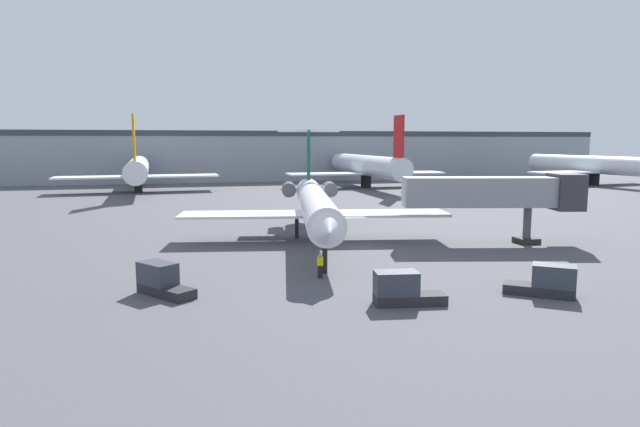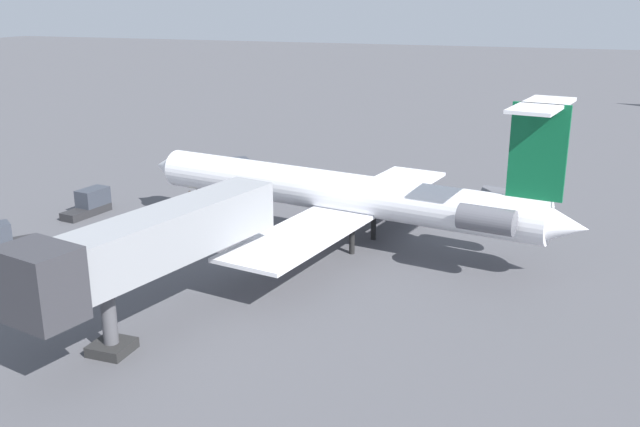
{
  "view_description": "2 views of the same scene",
  "coord_description": "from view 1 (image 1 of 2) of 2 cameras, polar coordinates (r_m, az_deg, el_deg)",
  "views": [
    {
      "loc": [
        -14.08,
        -46.39,
        9.12
      ],
      "look_at": [
        -2.57,
        0.4,
        2.74
      ],
      "focal_mm": 30.82,
      "sensor_mm": 36.0,
      "label": 1
    },
    {
      "loc": [
        40.09,
        15.45,
        16.0
      ],
      "look_at": [
        -0.33,
        0.97,
        2.67
      ],
      "focal_mm": 39.54,
      "sensor_mm": 36.0,
      "label": 2
    }
  ],
  "objects": [
    {
      "name": "jet_bridge",
      "position": [
        51.34,
        18.49,
        2.04
      ],
      "size": [
        15.9,
        6.29,
        6.24
      ],
      "color": "gray",
      "rests_on": "ground_plane"
    },
    {
      "name": "regional_jet",
      "position": [
        50.24,
        -0.58,
        1.19
      ],
      "size": [
        24.82,
        31.69,
        10.31
      ],
      "color": "white",
      "rests_on": "ground_plane"
    },
    {
      "name": "parked_airliner_centre",
      "position": [
        108.26,
        4.84,
        4.95
      ],
      "size": [
        31.24,
        37.18,
        13.35
      ],
      "color": "silver",
      "rests_on": "ground_plane"
    },
    {
      "name": "parked_airliner_east_mid",
      "position": [
        127.25,
        26.57,
        4.51
      ],
      "size": [
        29.04,
        34.17,
        13.08
      ],
      "color": "silver",
      "rests_on": "ground_plane"
    },
    {
      "name": "baggage_tug_trailing",
      "position": [
        35.35,
        22.52,
        -6.59
      ],
      "size": [
        4.04,
        3.51,
        1.9
      ],
      "color": "#262628",
      "rests_on": "ground_plane"
    },
    {
      "name": "baggage_tug_spare",
      "position": [
        31.37,
        8.53,
        -7.85
      ],
      "size": [
        4.16,
        1.95,
        1.9
      ],
      "color": "#262628",
      "rests_on": "ground_plane"
    },
    {
      "name": "ground_plane",
      "position": [
        49.34,
        3.01,
        -3.18
      ],
      "size": [
        400.0,
        400.0,
        0.1
      ],
      "primitive_type": "cube",
      "color": "#4C4C51"
    },
    {
      "name": "ground_crew_marshaller",
      "position": [
        36.87,
        0.01,
        -5.4
      ],
      "size": [
        0.46,
        0.37,
        1.69
      ],
      "color": "black",
      "rests_on": "ground_plane"
    },
    {
      "name": "baggage_tug_lead",
      "position": [
        34.34,
        -16.14,
        -6.71
      ],
      "size": [
        3.57,
        4.01,
        1.9
      ],
      "color": "#262628",
      "rests_on": "ground_plane"
    },
    {
      "name": "parked_airliner_west_mid",
      "position": [
        103.18,
        -18.4,
        4.4
      ],
      "size": [
        28.39,
        33.61,
        13.11
      ],
      "color": "white",
      "rests_on": "ground_plane"
    },
    {
      "name": "terminal_building",
      "position": [
        135.24,
        -7.89,
        6.03
      ],
      "size": [
        175.96,
        24.62,
        11.38
      ],
      "color": "#8C939E",
      "rests_on": "ground_plane"
    }
  ]
}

